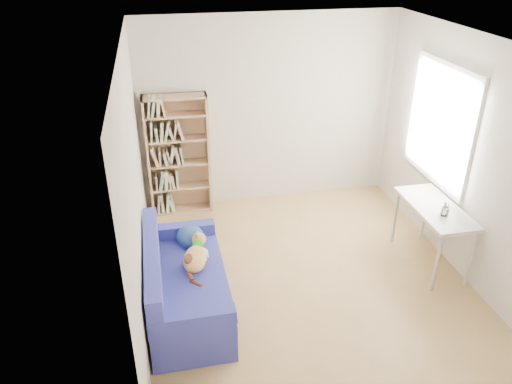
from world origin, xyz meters
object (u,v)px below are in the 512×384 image
(bookshelf, at_px, (179,160))
(sofa, at_px, (184,285))
(pen_cup, at_px, (445,211))
(desk, at_px, (435,213))

(bookshelf, bearing_deg, sofa, -93.39)
(sofa, xyz_separation_m, pen_cup, (2.85, 0.06, 0.50))
(bookshelf, bearing_deg, pen_cup, -36.77)
(desk, height_order, pen_cup, pen_cup)
(sofa, bearing_deg, bookshelf, 86.28)
(bookshelf, height_order, pen_cup, bookshelf)
(bookshelf, xyz_separation_m, pen_cup, (2.72, -2.03, 0.05))
(bookshelf, relative_size, pen_cup, 10.26)
(bookshelf, distance_m, desk, 3.30)
(bookshelf, height_order, desk, bookshelf)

